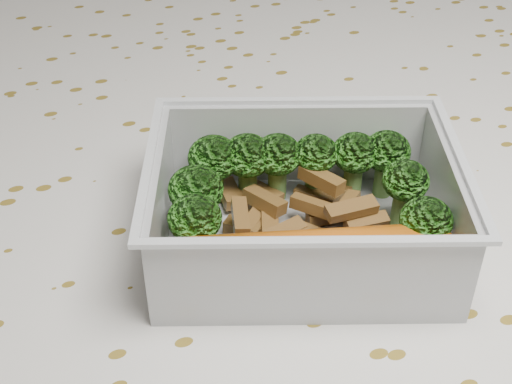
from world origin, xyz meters
name	(u,v)px	position (x,y,z in m)	size (l,w,h in m)	color
dining_table	(261,314)	(0.00, 0.00, 0.67)	(1.40, 0.90, 0.75)	brown
tablecloth	(262,260)	(0.00, 0.00, 0.72)	(1.46, 0.96, 0.19)	white
lunch_container	(303,217)	(0.01, -0.04, 0.78)	(0.21, 0.18, 0.06)	silver
broccoli_florets	(294,176)	(0.01, -0.01, 0.79)	(0.15, 0.13, 0.04)	#608C3F
meat_pile	(294,210)	(0.01, -0.02, 0.77)	(0.09, 0.08, 0.03)	brown
sausage	(315,255)	(0.00, -0.07, 0.78)	(0.14, 0.06, 0.03)	#BE5810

